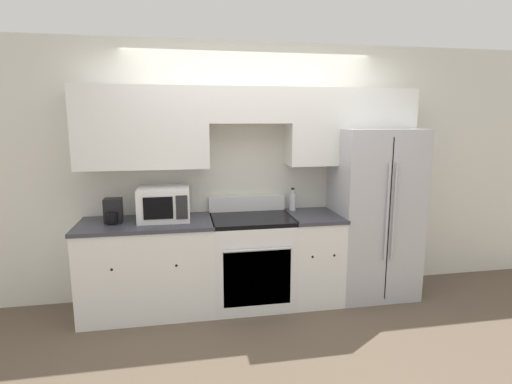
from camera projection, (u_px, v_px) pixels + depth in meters
The scene contains 9 objects.
ground_plane at pixel (262, 316), 3.78m from camera, with size 12.00×12.00×0.00m, color brown.
wall_back at pixel (251, 155), 4.09m from camera, with size 8.00×0.39×2.60m.
lower_cabinets_left at pixel (148, 267), 3.81m from camera, with size 1.25×0.64×0.89m.
lower_cabinets_right at pixel (313, 256), 4.11m from camera, with size 0.51×0.64×0.89m.
oven_range at pixel (252, 260), 3.99m from camera, with size 0.80×0.65×1.05m.
refrigerator at pixel (373, 213), 4.18m from camera, with size 0.83×0.72×1.75m.
microwave at pixel (164, 203), 3.80m from camera, with size 0.48×0.41×0.31m.
bottle at pixel (293, 201), 4.20m from camera, with size 0.07×0.07×0.24m.
paper_towel_holder at pixel (113, 212), 3.70m from camera, with size 0.16×0.21×0.22m.
Camera 1 is at (-0.69, -3.44, 1.83)m, focal length 28.00 mm.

